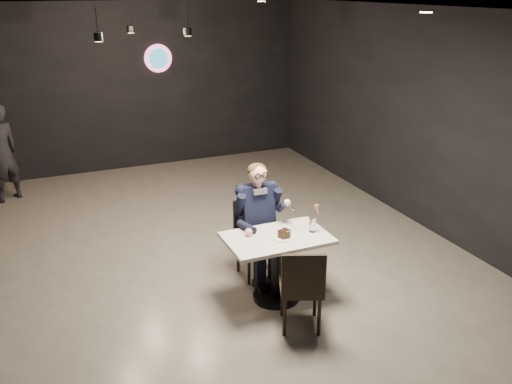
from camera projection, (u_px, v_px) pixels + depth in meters
name	position (u px, v px, depth m)	size (l,w,h in m)	color
floor	(192.00, 279.00, 6.39)	(9.00, 9.00, 0.00)	gray
wall_sign	(158.00, 58.00, 9.80)	(0.50, 0.06, 0.50)	pink
pendant_lights	(138.00, 15.00, 7.08)	(1.40, 1.20, 0.36)	black
main_table	(277.00, 268.00, 5.88)	(1.10, 0.70, 0.75)	silver
chair_far	(257.00, 240.00, 6.32)	(0.42, 0.46, 0.92)	black
chair_near	(301.00, 286.00, 5.36)	(0.42, 0.46, 0.92)	black
seated_man	(257.00, 220.00, 6.22)	(0.60, 0.80, 1.44)	black
dessert_plate	(283.00, 238.00, 5.70)	(0.23, 0.23, 0.01)	white
cake_slice	(284.00, 234.00, 5.68)	(0.11, 0.09, 0.08)	black
mint_leaf	(287.00, 231.00, 5.65)	(0.06, 0.04, 0.01)	#287C3A
sundae_glass	(312.00, 225.00, 5.83)	(0.07, 0.07, 0.16)	silver
wafer_cone	(317.00, 210.00, 5.79)	(0.06, 0.06, 0.12)	#AF7B48
passerby	(1.00, 153.00, 8.47)	(0.57, 0.37, 1.56)	black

